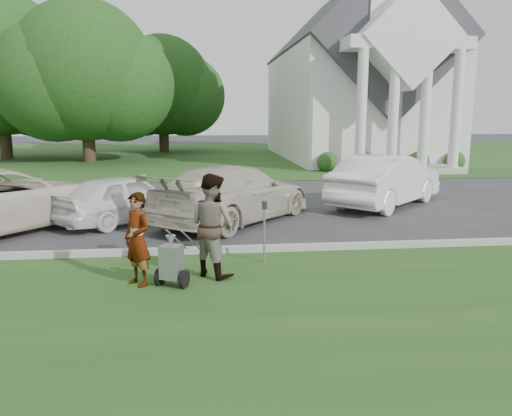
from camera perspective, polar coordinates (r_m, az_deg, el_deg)
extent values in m
plane|color=#333335|center=(10.39, -0.08, -5.91)|extent=(120.00, 120.00, 0.00)
cube|color=#214919|center=(7.59, 2.37, -12.35)|extent=(80.00, 7.00, 0.01)
cube|color=#214919|center=(37.03, -4.54, 6.12)|extent=(80.00, 30.00, 0.01)
cube|color=#9E9E93|center=(10.90, -0.39, -4.71)|extent=(80.00, 0.18, 0.15)
cube|color=white|center=(35.36, 10.57, 11.43)|extent=(9.00, 16.00, 7.00)
cube|color=#38383D|center=(35.59, 10.77, 17.07)|extent=(9.19, 17.00, 9.19)
cube|color=#9E9E93|center=(26.82, 15.94, 4.29)|extent=(6.20, 2.60, 0.30)
cylinder|color=white|center=(24.90, 11.94, 10.58)|extent=(0.50, 0.50, 6.00)
cylinder|color=white|center=(25.44, 15.43, 10.43)|extent=(0.50, 0.50, 6.00)
cylinder|color=white|center=(26.07, 18.75, 10.25)|extent=(0.50, 0.50, 6.00)
cylinder|color=white|center=(26.77, 21.91, 10.04)|extent=(0.50, 0.50, 6.00)
cube|color=white|center=(26.69, 16.82, 17.47)|extent=(6.20, 2.00, 0.60)
cube|color=white|center=(26.73, 16.85, 18.11)|extent=(5.09, 2.20, 5.09)
sphere|color=#1E4C19|center=(26.55, 8.19, 5.18)|extent=(1.10, 1.10, 1.10)
sphere|color=#1E4C19|center=(27.11, 12.31, 5.16)|extent=(1.10, 1.10, 1.10)
sphere|color=#1E4C19|center=(28.20, 18.13, 5.08)|extent=(1.10, 1.10, 1.10)
sphere|color=#1E4C19|center=(29.08, 21.74, 5.01)|extent=(1.10, 1.10, 1.10)
cylinder|color=#332316|center=(32.68, -18.61, 7.79)|extent=(0.76, 0.76, 3.20)
sphere|color=#1E4615|center=(32.74, -19.03, 14.63)|extent=(8.40, 8.40, 8.40)
sphere|color=#1E4615|center=(32.64, -15.50, 13.35)|extent=(6.89, 6.89, 6.89)
sphere|color=#1E4615|center=(32.81, -22.02, 13.32)|extent=(7.22, 7.22, 7.22)
cylinder|color=#332316|center=(37.24, -26.77, 7.81)|extent=(0.76, 0.76, 3.60)
sphere|color=#1E4615|center=(36.91, -23.97, 13.33)|extent=(7.54, 7.54, 7.54)
cylinder|color=#332316|center=(40.03, -10.49, 8.47)|extent=(0.76, 0.76, 3.00)
sphere|color=#1E4615|center=(40.06, -10.67, 13.60)|extent=(7.60, 7.60, 7.60)
sphere|color=#1E4615|center=(40.24, -8.12, 12.58)|extent=(6.23, 6.23, 6.23)
sphere|color=#1E4615|center=(39.88, -12.91, 12.71)|extent=(6.54, 6.54, 6.54)
cylinder|color=black|center=(8.99, -10.92, -7.73)|extent=(0.20, 0.32, 0.32)
cylinder|color=black|center=(8.78, -8.21, -8.09)|extent=(0.20, 0.32, 0.32)
cylinder|color=#2D2D33|center=(8.88, -9.58, -7.91)|extent=(0.50, 0.25, 0.04)
cube|color=#96989E|center=(8.80, -9.64, -6.10)|extent=(0.44, 0.41, 0.59)
cone|color=#96989E|center=(8.69, -9.72, -3.65)|extent=(0.24, 0.24, 0.17)
cylinder|color=#2D2D33|center=(8.67, -9.74, -3.10)|extent=(0.04, 0.04, 0.06)
cylinder|color=#96989E|center=(9.23, -9.06, -3.58)|extent=(0.35, 0.73, 0.56)
cylinder|color=#96989E|center=(9.10, -7.38, -3.74)|extent=(0.35, 0.73, 0.56)
cylinder|color=#96989E|center=(9.44, -7.26, -1.53)|extent=(0.32, 0.17, 0.03)
imported|color=#999999|center=(8.90, -13.40, -3.59)|extent=(0.70, 0.71, 1.64)
imported|color=#999999|center=(9.18, -5.05, -2.04)|extent=(1.17, 1.16, 1.91)
cylinder|color=#96989E|center=(10.03, 0.96, -3.21)|extent=(0.04, 0.04, 1.12)
cube|color=#2D2D33|center=(9.89, 0.97, 0.36)|extent=(0.09, 0.07, 0.17)
cylinder|color=#96989E|center=(9.88, 0.97, 0.84)|extent=(0.08, 0.08, 0.03)
imported|color=beige|center=(14.35, -27.26, 0.89)|extent=(5.76, 6.32, 1.64)
imported|color=white|center=(14.27, -14.73, 1.10)|extent=(3.97, 3.89, 1.35)
imported|color=beige|center=(13.85, -2.54, 1.66)|extent=(5.23, 5.61, 1.59)
imported|color=white|center=(16.80, 14.65, 3.06)|extent=(4.83, 4.79, 1.66)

